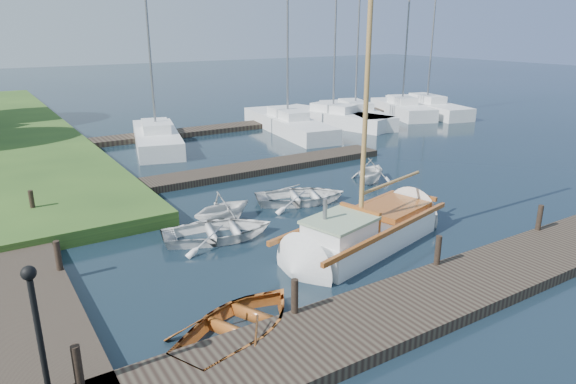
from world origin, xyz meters
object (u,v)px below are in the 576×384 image
tender_b (222,205)px  marina_boat_4 (333,116)px  mooring_post_4 (58,256)px  mooring_post_5 (32,202)px  tender_a (218,228)px  marina_boat_1 (157,137)px  mooring_post_2 (438,250)px  mooring_post_1 (295,296)px  sailboat (367,233)px  marina_boat_6 (402,108)px  tender_d (371,168)px  marina_boat_7 (427,106)px  dinghy (241,319)px  mooring_post_0 (78,366)px  marina_boat_3 (288,122)px  tender_c (301,194)px  mooring_post_3 (539,218)px  lamp_post (36,315)px  marina_boat_5 (355,113)px

tender_b → marina_boat_4: size_ratio=0.20×
mooring_post_4 → mooring_post_5: size_ratio=1.00×
tender_a → marina_boat_1: size_ratio=0.37×
mooring_post_2 → marina_boat_1: marina_boat_1 is taller
mooring_post_1 → sailboat: size_ratio=0.08×
marina_boat_6 → mooring_post_1: bearing=150.6°
tender_d → marina_boat_7: 19.21m
marina_boat_4 → marina_boat_7: 8.87m
dinghy → marina_boat_6: 29.85m
sailboat → marina_boat_6: marina_boat_6 is taller
mooring_post_2 → dinghy: mooring_post_2 is taller
mooring_post_4 → dinghy: bearing=-59.0°
dinghy → mooring_post_0: bearing=70.7°
tender_d → marina_boat_3: 11.46m
sailboat → marina_boat_6: 24.28m
tender_c → marina_boat_3: marina_boat_3 is taller
mooring_post_3 → marina_boat_3: 18.75m
mooring_post_5 → marina_boat_7: size_ratio=0.06×
mooring_post_4 → mooring_post_5: 5.00m
tender_b → lamp_post: bearing=124.2°
dinghy → marina_boat_7: marina_boat_7 is taller
mooring_post_1 → mooring_post_4: bearing=128.7°
tender_b → marina_boat_6: marina_boat_6 is taller
lamp_post → marina_boat_5: 29.60m
mooring_post_3 → lamp_post: 14.05m
tender_b → marina_boat_7: size_ratio=0.18×
mooring_post_3 → lamp_post: (-14.00, 0.00, 1.17)m
mooring_post_3 → marina_boat_6: (12.96, 19.16, -0.13)m
mooring_post_3 → tender_b: bearing=139.3°
mooring_post_1 → marina_boat_7: (24.22, 18.85, -0.12)m
mooring_post_5 → tender_a: (4.63, -4.69, -0.34)m
mooring_post_4 → marina_boat_5: (21.51, 14.18, -0.13)m
tender_c → mooring_post_2: bearing=-161.2°
marina_boat_6 → tender_c: bearing=145.1°
marina_boat_7 → tender_c: bearing=134.3°
marina_boat_3 → marina_boat_4: size_ratio=1.10×
mooring_post_5 → marina_boat_4: bearing=24.6°
mooring_post_0 → mooring_post_4: bearing=84.3°
marina_boat_1 → marina_boat_6: marina_boat_6 is taller
dinghy → marina_boat_6: size_ratio=0.32×
tender_b → marina_boat_1: marina_boat_1 is taller
marina_boat_7 → marina_boat_3: bearing=103.9°
tender_a → marina_boat_3: marina_boat_3 is taller
marina_boat_3 → marina_boat_4: (3.76, 0.27, -0.00)m
mooring_post_3 → marina_boat_7: bearing=51.1°
dinghy → tender_b: bearing=-46.6°
marina_boat_3 → marina_boat_5: 5.95m
mooring_post_4 → marina_boat_3: (15.59, 13.57, -0.13)m
mooring_post_0 → tender_c: 11.46m
mooring_post_5 → marina_boat_5: (21.51, 9.18, -0.13)m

